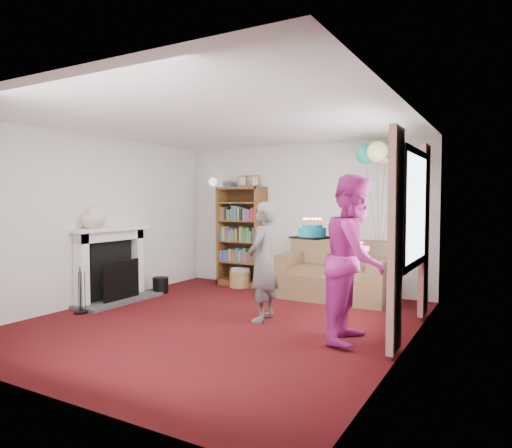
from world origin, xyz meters
The scene contains 16 objects.
ground centered at (0.00, 0.00, 0.00)m, with size 5.00×5.00×0.00m, color #380808.
wall_back centered at (0.00, 2.51, 1.25)m, with size 4.50×0.02×2.50m, color silver.
wall_left centered at (-2.26, 0.00, 1.25)m, with size 0.02×5.00×2.50m, color silver.
wall_right centered at (2.26, 0.00, 1.25)m, with size 0.02×5.00×2.50m, color silver.
ceiling centered at (0.00, 0.00, 2.50)m, with size 4.50×5.00×0.01m, color white.
fireplace centered at (-2.09, 0.19, 0.51)m, with size 0.55×1.80×1.12m.
window_bay centered at (2.21, 0.60, 1.20)m, with size 0.14×2.02×2.20m.
wall_sconce centered at (-1.75, 2.36, 1.88)m, with size 0.16×0.23×0.16m.
bookcase centered at (-1.07, 2.30, 0.87)m, with size 0.84×0.42×1.98m.
sofa centered at (0.79, 2.07, 0.34)m, with size 1.70×0.90×0.90m.
wicker_basket centered at (-0.99, 2.09, 0.15)m, with size 0.38×0.38×0.34m.
person_striped centered at (0.43, 0.32, 0.76)m, with size 0.55×0.36×1.51m, color black.
person_magenta centered at (1.71, 0.07, 0.91)m, with size 0.88×0.69×1.82m, color #B9258C.
birthday_cake centered at (1.27, -0.07, 1.19)m, with size 0.37×0.37×0.22m.
balloons centered at (1.51, 1.93, 2.22)m, with size 0.74×0.74×1.71m.
mantel_vase centered at (-2.12, -0.15, 1.31)m, with size 0.35×0.35×0.37m, color beige.
Camera 1 is at (3.19, -4.74, 1.54)m, focal length 32.00 mm.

